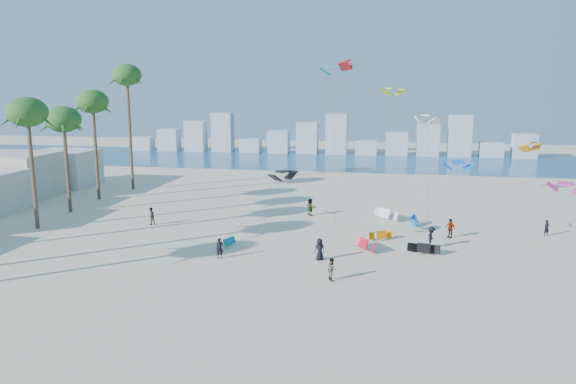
# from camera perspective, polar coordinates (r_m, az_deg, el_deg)

# --- Properties ---
(ground) EXTENTS (220.00, 220.00, 0.00)m
(ground) POSITION_cam_1_polar(r_m,az_deg,el_deg) (34.14, -10.02, -12.38)
(ground) COLOR beige
(ground) RESTS_ON ground
(ocean) EXTENTS (220.00, 220.00, 0.00)m
(ocean) POSITION_cam_1_polar(r_m,az_deg,el_deg) (102.81, 3.92, 3.46)
(ocean) COLOR navy
(ocean) RESTS_ON ground
(kitesurfer_near) EXTENTS (0.72, 0.63, 1.67)m
(kitesurfer_near) POSITION_cam_1_polar(r_m,az_deg,el_deg) (43.33, -7.34, -6.02)
(kitesurfer_near) COLOR black
(kitesurfer_near) RESTS_ON ground
(kitesurfer_mid) EXTENTS (0.91, 0.99, 1.63)m
(kitesurfer_mid) POSITION_cam_1_polar(r_m,az_deg,el_deg) (38.41, 4.72, -8.24)
(kitesurfer_mid) COLOR gray
(kitesurfer_mid) RESTS_ON ground
(kitesurfers_far) EXTENTS (38.84, 16.26, 1.89)m
(kitesurfers_far) POSITION_cam_1_polar(r_m,az_deg,el_deg) (50.39, 5.64, -3.47)
(kitesurfers_far) COLOR black
(kitesurfers_far) RESTS_ON ground
(grounded_kites) EXTENTS (18.82, 15.49, 1.05)m
(grounded_kites) POSITION_cam_1_polar(r_m,az_deg,el_deg) (50.15, 9.38, -4.18)
(grounded_kites) COLOR #0C8298
(grounded_kites) RESTS_ON ground
(flying_kites) EXTENTS (27.03, 23.89, 16.56)m
(flying_kites) POSITION_cam_1_polar(r_m,az_deg,el_deg) (50.72, 12.34, 8.32)
(flying_kites) COLOR black
(flying_kites) RESTS_ON ground
(palm_row) EXTENTS (5.19, 44.80, 16.71)m
(palm_row) POSITION_cam_1_polar(r_m,az_deg,el_deg) (56.75, -26.69, 8.12)
(palm_row) COLOR brown
(palm_row) RESTS_ON ground
(distant_skyline) EXTENTS (85.00, 3.00, 8.40)m
(distant_skyline) POSITION_cam_1_polar(r_m,az_deg,el_deg) (112.48, 3.91, 5.69)
(distant_skyline) COLOR #9EADBF
(distant_skyline) RESTS_ON ground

